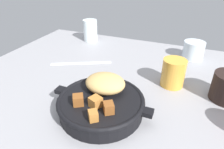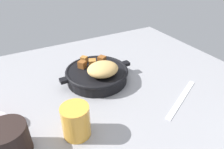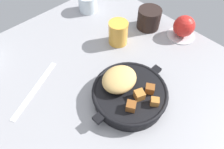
{
  "view_description": "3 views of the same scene",
  "coord_description": "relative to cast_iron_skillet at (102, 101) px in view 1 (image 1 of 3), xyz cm",
  "views": [
    {
      "loc": [
        22.54,
        -43.96,
        33.36
      ],
      "look_at": [
        4.57,
        0.04,
        6.03
      ],
      "focal_mm": 31.86,
      "sensor_mm": 36.0,
      "label": 1
    },
    {
      "loc": [
        29.44,
        46.1,
        39.77
      ],
      "look_at": [
        4.46,
        0.47,
        7.2
      ],
      "focal_mm": 32.69,
      "sensor_mm": 36.0,
      "label": 2
    },
    {
      "loc": [
        -19.24,
        -27.46,
        50.51
      ],
      "look_at": [
        5.4,
        -1.47,
        4.51
      ],
      "focal_mm": 31.77,
      "sensor_mm": 36.0,
      "label": 3
    }
  ],
  "objects": [
    {
      "name": "water_glass_tall",
      "position": [
        -26.4,
        44.69,
        1.85
      ],
      "size": [
        6.46,
        6.46,
        9.86
      ],
      "primitive_type": "cylinder",
      "color": "silver",
      "rests_on": "ground_plane"
    },
    {
      "name": "juice_glass_amber",
      "position": [
        14.76,
        19.16,
        1.18
      ],
      "size": [
        6.91,
        6.91,
        8.53
      ],
      "primitive_type": "cylinder",
      "color": "gold",
      "rests_on": "ground_plane"
    },
    {
      "name": "ground_plane",
      "position": [
        -5.22,
        8.43,
        -4.29
      ],
      "size": [
        92.1,
        91.02,
        2.4
      ],
      "primitive_type": "cube",
      "color": "gray"
    },
    {
      "name": "water_glass_short",
      "position": [
        19.55,
        42.14,
        0.28
      ],
      "size": [
        7.88,
        7.88,
        6.73
      ],
      "primitive_type": "cylinder",
      "color": "silver",
      "rests_on": "ground_plane"
    },
    {
      "name": "butter_knife",
      "position": [
        -18.4,
        21.49,
        -2.91
      ],
      "size": [
        20.73,
        11.4,
        0.36
      ],
      "primitive_type": "cube",
      "rotation": [
        0.0,
        0.0,
        0.46
      ],
      "color": "silver",
      "rests_on": "ground_plane"
    },
    {
      "name": "cast_iron_skillet",
      "position": [
        0.0,
        0.0,
        0.0
      ],
      "size": [
        25.82,
        21.55,
        8.43
      ],
      "color": "black",
      "rests_on": "ground_plane"
    }
  ]
}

